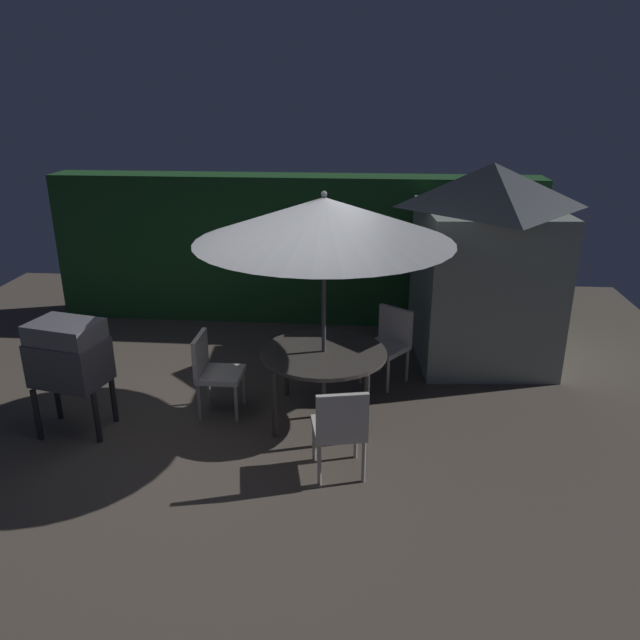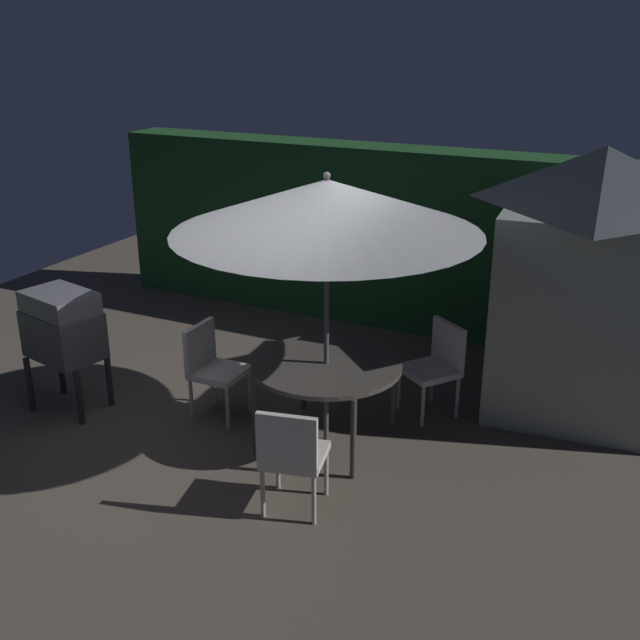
# 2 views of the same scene
# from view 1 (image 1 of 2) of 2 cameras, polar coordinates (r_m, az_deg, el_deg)

# --- Properties ---
(ground_plane) EXTENTS (11.00, 11.00, 0.00)m
(ground_plane) POSITION_cam_1_polar(r_m,az_deg,el_deg) (6.56, -6.05, -10.24)
(ground_plane) COLOR brown
(hedge_backdrop) EXTENTS (7.14, 0.61, 2.18)m
(hedge_backdrop) POSITION_cam_1_polar(r_m,az_deg,el_deg) (9.38, -2.35, 6.57)
(hedge_backdrop) COLOR #1E4C23
(hedge_backdrop) RESTS_ON ground
(garden_shed) EXTENTS (1.86, 2.04, 2.51)m
(garden_shed) POSITION_cam_1_polar(r_m,az_deg,el_deg) (8.17, 14.93, 5.18)
(garden_shed) COLOR gray
(garden_shed) RESTS_ON ground
(patio_table) EXTENTS (1.32, 1.32, 0.77)m
(patio_table) POSITION_cam_1_polar(r_m,az_deg,el_deg) (6.51, 0.35, -3.34)
(patio_table) COLOR #47423D
(patio_table) RESTS_ON ground
(patio_umbrella) EXTENTS (2.57, 2.57, 2.43)m
(patio_umbrella) POSITION_cam_1_polar(r_m,az_deg,el_deg) (6.07, 0.38, 9.20)
(patio_umbrella) COLOR #4C4C51
(patio_umbrella) RESTS_ON ground
(bbq_grill) EXTENTS (0.79, 0.64, 1.20)m
(bbq_grill) POSITION_cam_1_polar(r_m,az_deg,el_deg) (6.68, -22.15, -3.03)
(bbq_grill) COLOR #47474C
(bbq_grill) RESTS_ON ground
(chair_near_shed) EXTENTS (0.55, 0.55, 0.90)m
(chair_near_shed) POSITION_cam_1_polar(r_m,az_deg,el_deg) (5.60, 1.85, -9.74)
(chair_near_shed) COLOR silver
(chair_near_shed) RESTS_ON ground
(chair_far_side) EXTENTS (0.65, 0.65, 0.90)m
(chair_far_side) POSITION_cam_1_polar(r_m,az_deg,el_deg) (7.46, 6.37, -1.85)
(chair_far_side) COLOR silver
(chair_far_side) RESTS_ON ground
(chair_toward_hedge) EXTENTS (0.47, 0.46, 0.90)m
(chair_toward_hedge) POSITION_cam_1_polar(r_m,az_deg,el_deg) (6.78, -9.86, -4.40)
(chair_toward_hedge) COLOR silver
(chair_toward_hedge) RESTS_ON ground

